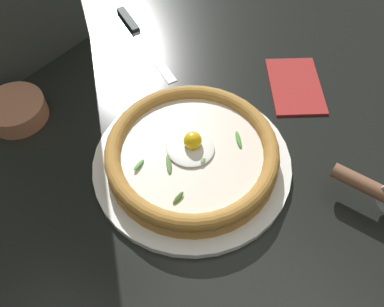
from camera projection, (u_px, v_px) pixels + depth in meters
name	position (u px, v px, depth m)	size (l,w,h in m)	color
ground_plane	(198.00, 180.00, 0.66)	(2.40, 2.40, 0.03)	black
pizza_plate	(192.00, 163.00, 0.66)	(0.31, 0.31, 0.01)	white
pizza	(192.00, 153.00, 0.64)	(0.26, 0.26, 0.05)	#B57833
side_bowl	(16.00, 110.00, 0.71)	(0.10, 0.10, 0.03)	#B57152
pizza_cutter	(376.00, 190.00, 0.59)	(0.15, 0.04, 0.08)	silver
table_knife	(137.00, 32.00, 0.84)	(0.23, 0.09, 0.01)	silver
folded_napkin	(295.00, 85.00, 0.76)	(0.14, 0.09, 0.01)	#A22928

